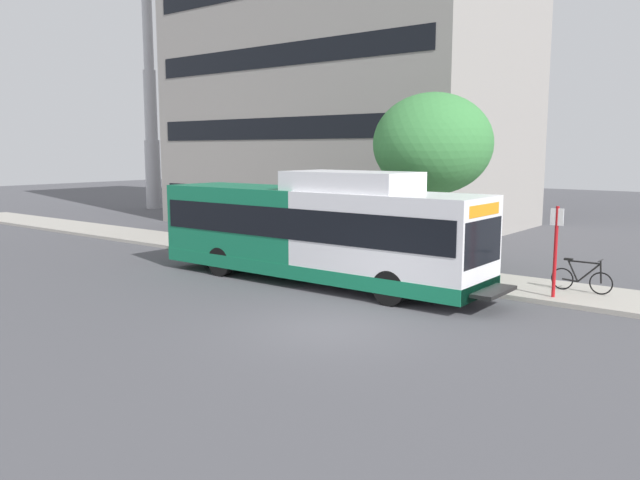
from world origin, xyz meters
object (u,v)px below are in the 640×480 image
(street_tree_near_stop, at_px, (433,144))
(transit_bus, at_px, (316,231))
(bicycle_parked, at_px, (582,278))
(bus_stop_sign_pole, at_px, (556,245))

(street_tree_near_stop, bearing_deg, transit_bus, 155.35)
(bicycle_parked, bearing_deg, transit_bus, 113.75)
(bus_stop_sign_pole, height_order, bicycle_parked, bus_stop_sign_pole)
(transit_bus, bearing_deg, bicycle_parked, -66.25)
(bus_stop_sign_pole, distance_m, street_tree_near_stop, 6.16)
(bus_stop_sign_pole, bearing_deg, street_tree_near_stop, 67.73)
(street_tree_near_stop, bearing_deg, bicycle_parked, -99.50)
(transit_bus, distance_m, bus_stop_sign_pole, 7.28)
(transit_bus, distance_m, street_tree_near_stop, 5.39)
(bus_stop_sign_pole, distance_m, bicycle_parked, 1.64)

